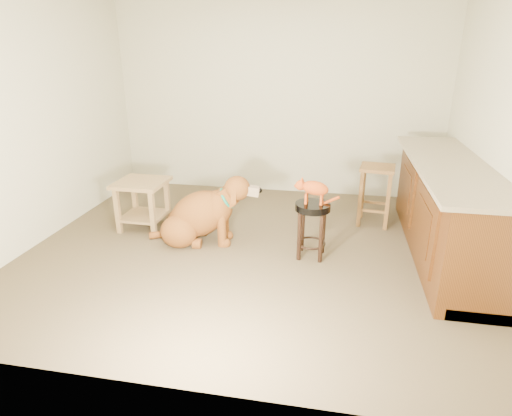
% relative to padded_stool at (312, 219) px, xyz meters
% --- Properties ---
extents(floor, '(4.50, 4.00, 0.01)m').
position_rel_padded_stool_xyz_m(floor, '(-0.64, 0.05, -0.40)').
color(floor, brown).
rests_on(floor, ground).
extents(room_shell, '(4.54, 4.04, 2.62)m').
position_rel_padded_stool_xyz_m(room_shell, '(-0.64, 0.05, 1.28)').
color(room_shell, beige).
rests_on(room_shell, ground).
extents(cabinet_run, '(0.70, 2.56, 0.94)m').
position_rel_padded_stool_xyz_m(cabinet_run, '(1.30, 0.35, 0.04)').
color(cabinet_run, '#48250C').
rests_on(cabinet_run, ground).
extents(padded_stool, '(0.34, 0.34, 0.56)m').
position_rel_padded_stool_xyz_m(padded_stool, '(0.00, 0.00, 0.00)').
color(padded_stool, black).
rests_on(padded_stool, ground).
extents(wood_stool, '(0.43, 0.43, 0.70)m').
position_rel_padded_stool_xyz_m(wood_stool, '(0.67, 1.00, -0.04)').
color(wood_stool, brown).
rests_on(wood_stool, ground).
extents(side_table, '(0.55, 0.55, 0.56)m').
position_rel_padded_stool_xyz_m(side_table, '(-1.95, 0.38, -0.03)').
color(side_table, olive).
rests_on(side_table, ground).
extents(golden_retriever, '(1.25, 0.65, 0.79)m').
position_rel_padded_stool_xyz_m(golden_retriever, '(-1.19, 0.14, -0.10)').
color(golden_retriever, brown).
rests_on(golden_retriever, ground).
extents(tabby_kitten, '(0.45, 0.15, 0.28)m').
position_rel_padded_stool_xyz_m(tabby_kitten, '(-0.01, 0.00, 0.31)').
color(tabby_kitten, '#9E3A0F').
rests_on(tabby_kitten, padded_stool).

